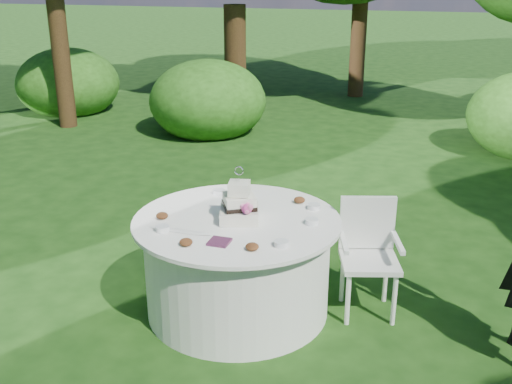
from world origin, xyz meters
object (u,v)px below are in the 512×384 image
at_px(napkins, 219,242).
at_px(cake, 239,206).
at_px(table, 237,265).
at_px(chair, 368,248).

bearing_deg(napkins, cake, 90.67).
bearing_deg(table, napkins, -85.74).
relative_size(napkins, cake, 0.34).
xyz_separation_m(napkins, chair, (0.91, 0.78, -0.26)).
relative_size(napkins, table, 0.09).
bearing_deg(cake, napkins, -89.33).
height_order(napkins, cake, cake).
bearing_deg(cake, chair, 21.44).
relative_size(table, chair, 1.75).
distance_m(napkins, cake, 0.43).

